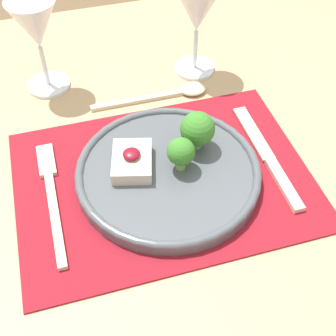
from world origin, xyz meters
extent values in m
cube|color=tan|center=(0.00, 0.00, 0.75)|extent=(1.22, 1.02, 0.03)
cylinder|color=tan|center=(0.54, 0.44, 0.37)|extent=(0.06, 0.06, 0.74)
cube|color=maroon|center=(0.00, 0.00, 0.77)|extent=(0.42, 0.30, 0.00)
cylinder|color=#4C5156|center=(0.01, 0.00, 0.78)|extent=(0.26, 0.26, 0.02)
torus|color=#4C5156|center=(0.01, 0.00, 0.79)|extent=(0.26, 0.26, 0.01)
cube|color=beige|center=(-0.04, 0.02, 0.80)|extent=(0.07, 0.08, 0.02)
ellipsoid|color=maroon|center=(-0.04, 0.02, 0.81)|extent=(0.02, 0.02, 0.01)
cylinder|color=#84B256|center=(0.03, 0.00, 0.79)|extent=(0.01, 0.01, 0.02)
sphere|color=#387A28|center=(0.03, 0.00, 0.82)|extent=(0.04, 0.04, 0.04)
cylinder|color=#84B256|center=(0.06, 0.03, 0.79)|extent=(0.01, 0.01, 0.02)
sphere|color=#387A28|center=(0.06, 0.03, 0.82)|extent=(0.05, 0.05, 0.05)
cube|color=beige|center=(-0.16, -0.03, 0.77)|extent=(0.01, 0.16, 0.01)
cube|color=beige|center=(-0.16, 0.08, 0.77)|extent=(0.02, 0.06, 0.01)
cube|color=beige|center=(0.16, -0.06, 0.77)|extent=(0.02, 0.10, 0.01)
cube|color=beige|center=(0.16, 0.05, 0.77)|extent=(0.02, 0.12, 0.00)
cube|color=beige|center=(0.01, 0.18, 0.77)|extent=(0.16, 0.01, 0.01)
ellipsoid|color=beige|center=(0.10, 0.18, 0.77)|extent=(0.04, 0.04, 0.01)
cylinder|color=white|center=(0.13, 0.24, 0.77)|extent=(0.07, 0.07, 0.01)
cylinder|color=white|center=(0.13, 0.24, 0.81)|extent=(0.01, 0.01, 0.07)
cone|color=white|center=(0.13, 0.24, 0.88)|extent=(0.08, 0.08, 0.08)
cylinder|color=white|center=(-0.13, 0.26, 0.77)|extent=(0.07, 0.07, 0.01)
cylinder|color=white|center=(-0.13, 0.26, 0.81)|extent=(0.01, 0.01, 0.07)
cone|color=white|center=(-0.13, 0.26, 0.89)|extent=(0.08, 0.08, 0.08)
camera|label=1|loc=(-0.11, -0.42, 1.27)|focal=50.00mm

